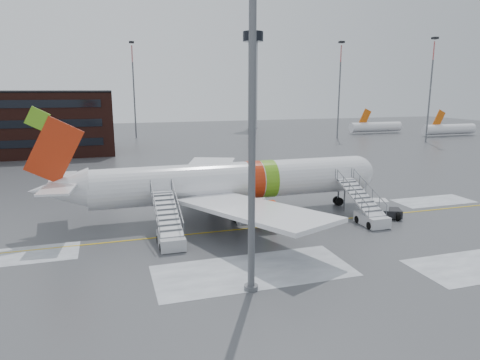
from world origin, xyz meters
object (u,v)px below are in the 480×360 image
object	(u,v)px
airstair_aft	(169,231)
pushback_tug	(382,210)
airstair_fwd	(368,212)
light_mast_near	(252,64)
airliner	(225,182)

from	to	relation	value
airstair_aft	pushback_tug	xyz separation A→B (m)	(21.26, 1.00, -0.26)
airstair_fwd	airstair_aft	size ratio (longest dim) A/B	1.00
airstair_aft	pushback_tug	size ratio (longest dim) A/B	2.13
airstair_aft	light_mast_near	world-z (taller)	light_mast_near
light_mast_near	airstair_fwd	bearing A→B (deg)	33.24
light_mast_near	pushback_tug	bearing A→B (deg)	31.99
light_mast_near	airstair_aft	bearing A→B (deg)	110.86
airliner	light_mast_near	bearing A→B (deg)	-99.71
airstair_aft	airstair_fwd	bearing A→B (deg)	0.00
airstair_fwd	light_mast_near	bearing A→B (deg)	-146.76
airstair_fwd	pushback_tug	world-z (taller)	airstair_fwd
airstair_aft	pushback_tug	world-z (taller)	airstair_aft
airliner	light_mast_near	size ratio (longest dim) A/B	1.29
airstair_fwd	light_mast_near	world-z (taller)	light_mast_near
pushback_tug	airstair_aft	bearing A→B (deg)	-177.31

